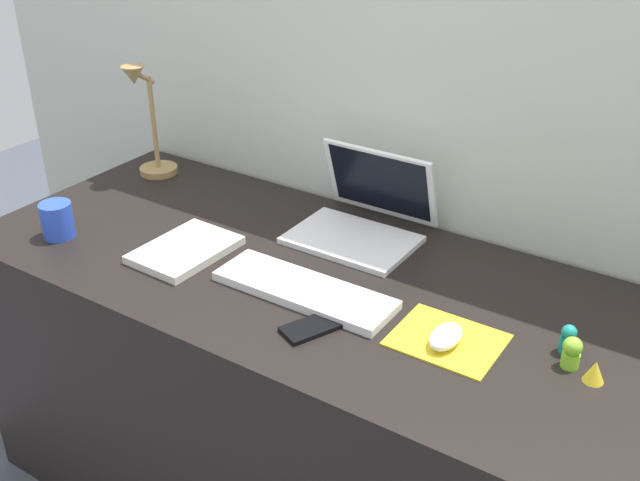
# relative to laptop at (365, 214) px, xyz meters

# --- Properties ---
(back_wall) EXTENTS (2.95, 0.05, 1.64)m
(back_wall) POSITION_rel_laptop_xyz_m (0.04, 0.16, 0.03)
(back_wall) COLOR beige
(back_wall) RESTS_ON ground_plane
(desk) EXTENTS (1.75, 0.71, 0.74)m
(desk) POSITION_rel_laptop_xyz_m (0.04, -0.23, -0.42)
(desk) COLOR black
(desk) RESTS_ON ground_plane
(laptop) EXTENTS (0.30, 0.28, 0.21)m
(laptop) POSITION_rel_laptop_xyz_m (0.00, 0.00, 0.00)
(laptop) COLOR white
(laptop) RESTS_ON desk
(keyboard) EXTENTS (0.41, 0.13, 0.02)m
(keyboard) POSITION_rel_laptop_xyz_m (0.04, -0.32, -0.04)
(keyboard) COLOR white
(keyboard) RESTS_ON desk
(mousepad) EXTENTS (0.21, 0.17, 0.00)m
(mousepad) POSITION_rel_laptop_xyz_m (0.37, -0.31, -0.05)
(mousepad) COLOR yellow
(mousepad) RESTS_ON desk
(mouse) EXTENTS (0.06, 0.10, 0.03)m
(mouse) POSITION_rel_laptop_xyz_m (0.37, -0.32, -0.03)
(mouse) COLOR white
(mouse) RESTS_ON mousepad
(cell_phone) EXTENTS (0.11, 0.14, 0.01)m
(cell_phone) POSITION_rel_laptop_xyz_m (0.12, -0.42, -0.05)
(cell_phone) COLOR black
(cell_phone) RESTS_ON desk
(desk_lamp) EXTENTS (0.11, 0.14, 0.33)m
(desk_lamp) POSITION_rel_laptop_xyz_m (-0.70, -0.03, 0.10)
(desk_lamp) COLOR #A5844C
(desk_lamp) RESTS_ON desk
(notebook_pad) EXTENTS (0.18, 0.25, 0.02)m
(notebook_pad) POSITION_rel_laptop_xyz_m (-0.30, -0.33, -0.04)
(notebook_pad) COLOR silver
(notebook_pad) RESTS_ON desk
(coffee_mug) EXTENTS (0.08, 0.08, 0.09)m
(coffee_mug) POSITION_rel_laptop_xyz_m (-0.62, -0.43, -0.01)
(coffee_mug) COLOR blue
(coffee_mug) RESTS_ON desk
(toy_figurine_teal) EXTENTS (0.03, 0.03, 0.06)m
(toy_figurine_teal) POSITION_rel_laptop_xyz_m (0.58, -0.21, -0.02)
(toy_figurine_teal) COLOR teal
(toy_figurine_teal) RESTS_ON desk
(toy_figurine_lime) EXTENTS (0.04, 0.04, 0.06)m
(toy_figurine_lime) POSITION_rel_laptop_xyz_m (0.59, -0.25, -0.02)
(toy_figurine_lime) COLOR #8CDB33
(toy_figurine_lime) RESTS_ON desk
(toy_figurine_yellow) EXTENTS (0.04, 0.04, 0.04)m
(toy_figurine_yellow) POSITION_rel_laptop_xyz_m (0.64, -0.27, -0.03)
(toy_figurine_yellow) COLOR yellow
(toy_figurine_yellow) RESTS_ON desk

